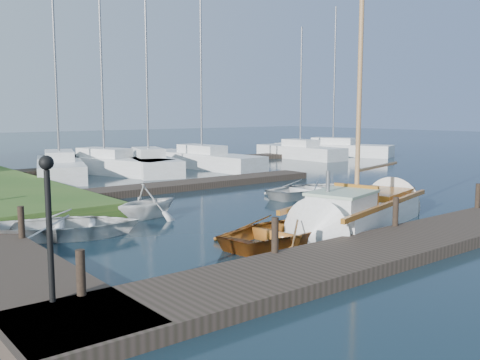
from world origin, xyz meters
TOP-DOWN VIEW (x-y plane):
  - ground at (0.00, 0.00)m, footprint 160.00×160.00m
  - near_dock at (0.00, -6.00)m, footprint 18.00×2.20m
  - far_dock at (2.00, 6.50)m, footprint 14.00×1.60m
  - pontoon at (10.00, 16.00)m, footprint 30.00×1.60m
  - mooring_post_0 at (-7.50, -5.00)m, footprint 0.16×0.16m
  - mooring_post_1 at (-3.00, -5.00)m, footprint 0.16×0.16m
  - mooring_post_2 at (1.50, -5.00)m, footprint 0.16×0.16m
  - mooring_post_3 at (6.00, -5.00)m, footprint 0.16×0.16m
  - mooring_post_4 at (-7.00, 0.00)m, footprint 0.16×0.16m
  - lamp_post at (-8.00, -5.00)m, footprint 0.24×0.24m
  - sailboat at (2.07, -3.36)m, footprint 7.41×3.73m
  - dinghy at (-1.35, -3.49)m, footprint 4.09×3.14m
  - tender_a at (-5.58, 0.63)m, footprint 4.72×4.18m
  - tender_b at (-2.57, 1.59)m, footprint 2.73×2.48m
  - tender_c at (4.70, 1.41)m, footprint 3.76×2.69m
  - marina_boat_0 at (-0.84, 14.18)m, footprint 4.62×8.38m
  - marina_boat_1 at (1.86, 14.56)m, footprint 4.94×9.02m
  - marina_boat_2 at (3.93, 13.23)m, footprint 4.09×7.52m
  - marina_boat_3 at (7.80, 13.52)m, footprint 2.98×9.45m
  - marina_boat_6 at (17.27, 14.43)m, footprint 2.22×7.35m
  - marina_boat_7 at (21.19, 14.70)m, footprint 5.58×9.28m

SIDE VIEW (x-z plane):
  - ground at x=0.00m, z-range 0.00..0.00m
  - near_dock at x=0.00m, z-range 0.00..0.30m
  - far_dock at x=2.00m, z-range 0.00..0.30m
  - pontoon at x=10.00m, z-range 0.00..0.30m
  - sailboat at x=2.07m, z-range -4.57..5.26m
  - tender_c at x=4.70m, z-range 0.00..0.78m
  - dinghy at x=-1.35m, z-range 0.00..0.79m
  - tender_a at x=-5.58m, z-range 0.00..0.81m
  - marina_boat_6 at x=17.27m, z-range -4.19..5.32m
  - marina_boat_1 at x=1.86m, z-range -4.67..5.80m
  - marina_boat_7 at x=21.19m, z-range -5.15..6.29m
  - marina_boat_3 at x=7.80m, z-range -5.30..6.44m
  - marina_boat_0 at x=-0.84m, z-range -5.29..6.44m
  - marina_boat_2 at x=3.93m, z-range -5.35..6.52m
  - tender_b at x=-2.57m, z-range 0.00..1.24m
  - mooring_post_0 at x=-7.50m, z-range 0.30..1.10m
  - mooring_post_1 at x=-3.00m, z-range 0.30..1.10m
  - mooring_post_2 at x=1.50m, z-range 0.30..1.10m
  - mooring_post_3 at x=6.00m, z-range 0.30..1.10m
  - mooring_post_4 at x=-7.00m, z-range 0.30..1.10m
  - lamp_post at x=-8.00m, z-range 0.65..3.09m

